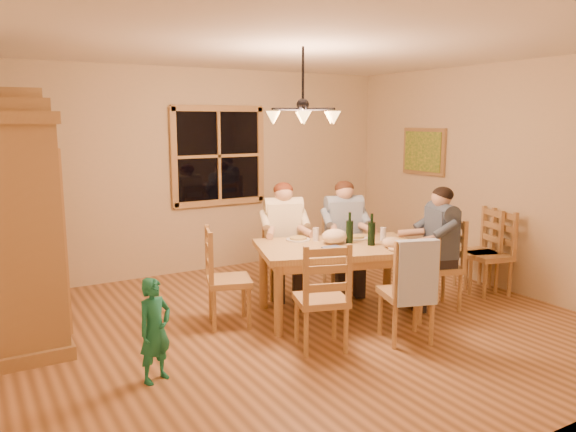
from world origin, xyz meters
TOP-DOWN VIEW (x-y plane):
  - floor at (0.00, 0.00)m, footprint 5.50×5.50m
  - ceiling at (0.00, 0.00)m, footprint 5.50×5.00m
  - wall_back at (0.00, 2.50)m, footprint 5.50×0.02m
  - wall_right at (2.75, 0.00)m, footprint 0.02×5.00m
  - window at (0.20, 2.47)m, footprint 1.30×0.06m
  - painting at (2.71, 1.20)m, footprint 0.06×0.78m
  - chandelier at (-0.00, 0.00)m, footprint 0.77×0.68m
  - armoire at (-2.42, 0.97)m, footprint 0.66×1.40m
  - dining_table at (0.47, 0.05)m, footprint 1.86×1.45m
  - chair_far_left at (0.31, 0.91)m, footprint 0.55×0.53m
  - chair_far_right at (1.01, 0.69)m, footprint 0.55×0.53m
  - chair_near_left at (-0.15, -0.57)m, footprint 0.55×0.53m
  - chair_near_right at (0.63, -0.81)m, footprint 0.55×0.53m
  - chair_end_left at (-0.61, 0.39)m, footprint 0.53×0.55m
  - chair_end_right at (1.55, -0.29)m, footprint 0.53×0.55m
  - adult_woman at (0.31, 0.91)m, footprint 0.49×0.51m
  - adult_plaid_man at (1.01, 0.69)m, footprint 0.49×0.51m
  - adult_slate_man at (1.55, -0.29)m, footprint 0.51×0.49m
  - towel at (0.57, -0.99)m, footprint 0.39×0.21m
  - wine_bottle_a at (0.61, 0.06)m, footprint 0.08×0.08m
  - wine_bottle_b at (0.76, -0.13)m, footprint 0.08×0.08m
  - plate_woman at (0.22, 0.44)m, footprint 0.26×0.26m
  - plate_plaid at (0.80, 0.19)m, footprint 0.26×0.26m
  - plate_slate at (1.06, -0.18)m, footprint 0.26×0.26m
  - wine_glass_a at (0.38, 0.33)m, footprint 0.06×0.06m
  - wine_glass_b at (1.01, -0.01)m, footprint 0.06×0.06m
  - cap at (0.86, -0.33)m, footprint 0.20×0.20m
  - napkin at (0.29, -0.11)m, footprint 0.21×0.19m
  - cloth_bundle at (0.47, 0.13)m, footprint 0.28×0.22m
  - child at (-1.63, -0.44)m, footprint 0.36×0.30m
  - chair_spare_front at (2.45, -0.22)m, footprint 0.51×0.52m
  - chair_spare_back at (2.45, -0.03)m, footprint 0.54×0.55m

SIDE VIEW (x-z plane):
  - floor at x=0.00m, z-range 0.00..0.00m
  - chair_far_left at x=0.31m, z-range -0.19..0.80m
  - chair_far_right at x=1.01m, z-range -0.19..0.80m
  - chair_near_left at x=-0.15m, z-range -0.19..0.80m
  - chair_near_right at x=0.63m, z-range -0.19..0.80m
  - chair_end_left at x=-0.61m, z-range -0.19..0.80m
  - chair_end_right at x=1.55m, z-range -0.19..0.80m
  - chair_spare_front at x=2.45m, z-range -0.19..0.80m
  - chair_spare_back at x=2.45m, z-range -0.19..0.80m
  - child at x=-1.63m, z-range 0.00..0.83m
  - dining_table at x=0.47m, z-range 0.27..1.03m
  - towel at x=0.57m, z-range 0.41..0.99m
  - plate_woman at x=0.22m, z-range 0.76..0.78m
  - plate_plaid at x=0.80m, z-range 0.76..0.78m
  - plate_slate at x=1.06m, z-range 0.76..0.78m
  - napkin at x=0.29m, z-range 0.76..0.79m
  - cap at x=0.86m, z-range 0.76..0.87m
  - wine_glass_a at x=0.38m, z-range 0.76..0.90m
  - wine_glass_b at x=1.01m, z-range 0.76..0.90m
  - cloth_bundle at x=0.47m, z-range 0.76..0.91m
  - adult_woman at x=0.31m, z-range 0.40..1.28m
  - adult_plaid_man at x=1.01m, z-range 0.40..1.28m
  - adult_slate_man at x=1.55m, z-range 0.40..1.28m
  - wine_bottle_a at x=0.61m, z-range 0.76..1.09m
  - wine_bottle_b at x=0.76m, z-range 0.76..1.09m
  - armoire at x=-2.42m, z-range -0.09..2.21m
  - wall_back at x=0.00m, z-range 0.00..2.70m
  - wall_right at x=2.75m, z-range 0.00..2.70m
  - window at x=0.20m, z-range 0.90..2.20m
  - painting at x=2.71m, z-range 1.28..1.92m
  - chandelier at x=0.00m, z-range 1.72..2.43m
  - ceiling at x=0.00m, z-range 2.69..2.71m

